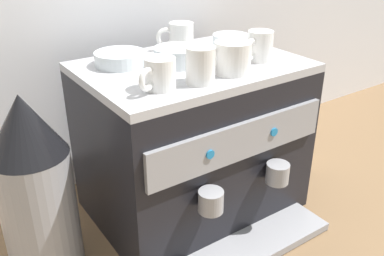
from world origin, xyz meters
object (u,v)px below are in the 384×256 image
at_px(ceramic_cup_0, 259,46).
at_px(ceramic_bowl_0, 177,57).
at_px(espresso_machine, 193,140).
at_px(ceramic_cup_3, 201,65).
at_px(coffee_grinder, 35,187).
at_px(ceramic_cup_4, 180,36).
at_px(ceramic_bowl_2, 120,59).
at_px(ceramic_cup_1, 233,57).
at_px(milk_pitcher, 296,148).
at_px(ceramic_bowl_1, 230,43).
at_px(ceramic_cup_2, 159,74).

xyz_separation_m(ceramic_cup_0, ceramic_bowl_0, (-0.18, 0.09, -0.02)).
height_order(espresso_machine, ceramic_cup_0, ceramic_cup_0).
xyz_separation_m(ceramic_cup_3, coffee_grinder, (-0.35, 0.12, -0.24)).
distance_m(espresso_machine, ceramic_bowl_0, 0.23).
bearing_deg(ceramic_cup_4, ceramic_bowl_2, -169.00).
height_order(ceramic_cup_1, milk_pitcher, ceramic_cup_1).
bearing_deg(espresso_machine, ceramic_bowl_0, 159.24).
xyz_separation_m(espresso_machine, ceramic_cup_1, (0.04, -0.10, 0.24)).
xyz_separation_m(espresso_machine, ceramic_cup_0, (0.14, -0.07, 0.25)).
bearing_deg(ceramic_bowl_1, ceramic_bowl_2, 170.32).
distance_m(ceramic_bowl_1, ceramic_bowl_2, 0.30).
distance_m(ceramic_cup_0, ceramic_cup_2, 0.30).
bearing_deg(milk_pitcher, ceramic_cup_0, -166.41).
height_order(ceramic_cup_2, ceramic_bowl_2, ceramic_cup_2).
xyz_separation_m(espresso_machine, ceramic_cup_3, (-0.06, -0.12, 0.25)).
relative_size(ceramic_cup_1, ceramic_bowl_1, 1.12).
xyz_separation_m(ceramic_cup_3, ceramic_bowl_1, (0.21, 0.16, -0.02)).
relative_size(espresso_machine, ceramic_cup_1, 4.99).
bearing_deg(ceramic_bowl_1, milk_pitcher, -11.23).
distance_m(ceramic_cup_0, ceramic_cup_1, 0.11).
distance_m(ceramic_cup_0, ceramic_bowl_0, 0.20).
relative_size(ceramic_cup_1, ceramic_bowl_0, 0.97).
bearing_deg(ceramic_cup_2, ceramic_bowl_2, 88.15).
distance_m(ceramic_cup_4, ceramic_bowl_2, 0.20).
relative_size(ceramic_bowl_0, ceramic_bowl_2, 0.89).
height_order(espresso_machine, milk_pitcher, espresso_machine).
distance_m(ceramic_bowl_0, ceramic_bowl_1, 0.19).
relative_size(ceramic_cup_0, ceramic_bowl_2, 0.81).
distance_m(espresso_machine, milk_pitcher, 0.43).
bearing_deg(coffee_grinder, ceramic_cup_0, -7.70).
xyz_separation_m(ceramic_cup_3, ceramic_cup_4, (0.11, 0.24, -0.00)).
bearing_deg(ceramic_bowl_0, ceramic_bowl_2, 145.42).
height_order(ceramic_cup_0, ceramic_cup_4, ceramic_cup_0).
bearing_deg(milk_pitcher, ceramic_bowl_1, 168.77).
height_order(ceramic_cup_1, ceramic_bowl_0, ceramic_cup_1).
relative_size(ceramic_bowl_0, coffee_grinder, 0.26).
xyz_separation_m(ceramic_cup_1, ceramic_bowl_1, (0.11, 0.14, -0.02)).
bearing_deg(ceramic_bowl_2, milk_pitcher, -10.40).
distance_m(espresso_machine, ceramic_cup_1, 0.27).
distance_m(ceramic_cup_1, ceramic_cup_2, 0.19).
bearing_deg(ceramic_cup_2, ceramic_cup_0, 5.83).
distance_m(espresso_machine, ceramic_cup_3, 0.28).
relative_size(ceramic_cup_0, ceramic_cup_4, 0.98).
bearing_deg(ceramic_bowl_0, ceramic_cup_4, 53.74).
bearing_deg(ceramic_bowl_2, espresso_machine, -31.37).
distance_m(ceramic_cup_2, milk_pitcher, 0.68).
distance_m(ceramic_cup_1, ceramic_bowl_0, 0.14).
bearing_deg(ceramic_cup_3, ceramic_cup_2, 171.40).
bearing_deg(ceramic_cup_3, ceramic_cup_1, 8.76).
bearing_deg(ceramic_cup_0, ceramic_bowl_0, 154.72).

